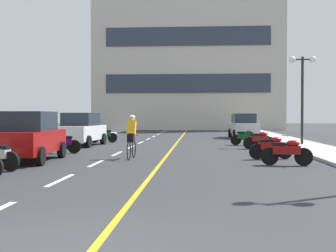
{
  "coord_description": "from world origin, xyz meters",
  "views": [
    {
      "loc": [
        1.56,
        -5.16,
        1.67
      ],
      "look_at": [
        -0.08,
        18.65,
        1.11
      ],
      "focal_mm": 47.24,
      "sensor_mm": 36.0,
      "label": 1
    }
  ],
  "objects_px": {
    "parked_car_near": "(29,136)",
    "motorcycle_7": "(260,140)",
    "motorcycle_8": "(246,137)",
    "motorcycle_9": "(103,135)",
    "parked_car_far": "(244,126)",
    "cyclist_rider": "(131,136)",
    "motorcycle_4": "(287,151)",
    "motorcycle_5": "(271,147)",
    "street_lamp_mid": "(302,79)",
    "parked_car_mid": "(81,129)",
    "motorcycle_6": "(61,143)"
  },
  "relations": [
    {
      "from": "parked_car_near",
      "to": "motorcycle_7",
      "type": "height_order",
      "value": "parked_car_near"
    },
    {
      "from": "motorcycle_8",
      "to": "motorcycle_9",
      "type": "height_order",
      "value": "same"
    },
    {
      "from": "parked_car_far",
      "to": "motorcycle_8",
      "type": "relative_size",
      "value": 2.53
    },
    {
      "from": "parked_car_far",
      "to": "cyclist_rider",
      "type": "relative_size",
      "value": 2.41
    },
    {
      "from": "motorcycle_8",
      "to": "cyclist_rider",
      "type": "bearing_deg",
      "value": -123.32
    },
    {
      "from": "parked_car_near",
      "to": "motorcycle_4",
      "type": "bearing_deg",
      "value": -4.36
    },
    {
      "from": "motorcycle_4",
      "to": "motorcycle_8",
      "type": "distance_m",
      "value": 9.94
    },
    {
      "from": "parked_car_near",
      "to": "motorcycle_5",
      "type": "relative_size",
      "value": 2.54
    },
    {
      "from": "street_lamp_mid",
      "to": "motorcycle_9",
      "type": "relative_size",
      "value": 2.83
    },
    {
      "from": "parked_car_mid",
      "to": "motorcycle_4",
      "type": "height_order",
      "value": "parked_car_mid"
    },
    {
      "from": "parked_car_mid",
      "to": "motorcycle_5",
      "type": "relative_size",
      "value": 2.55
    },
    {
      "from": "motorcycle_6",
      "to": "motorcycle_8",
      "type": "height_order",
      "value": "same"
    },
    {
      "from": "street_lamp_mid",
      "to": "motorcycle_4",
      "type": "bearing_deg",
      "value": -105.73
    },
    {
      "from": "motorcycle_7",
      "to": "cyclist_rider",
      "type": "height_order",
      "value": "cyclist_rider"
    },
    {
      "from": "motorcycle_4",
      "to": "motorcycle_8",
      "type": "height_order",
      "value": "same"
    },
    {
      "from": "motorcycle_4",
      "to": "motorcycle_5",
      "type": "bearing_deg",
      "value": 94.88
    },
    {
      "from": "street_lamp_mid",
      "to": "parked_car_near",
      "type": "height_order",
      "value": "street_lamp_mid"
    },
    {
      "from": "motorcycle_8",
      "to": "cyclist_rider",
      "type": "xyz_separation_m",
      "value": [
        -5.25,
        -7.98,
        0.41
      ]
    },
    {
      "from": "motorcycle_5",
      "to": "cyclist_rider",
      "type": "relative_size",
      "value": 0.95
    },
    {
      "from": "motorcycle_5",
      "to": "motorcycle_8",
      "type": "bearing_deg",
      "value": 90.85
    },
    {
      "from": "parked_car_mid",
      "to": "cyclist_rider",
      "type": "height_order",
      "value": "parked_car_mid"
    },
    {
      "from": "motorcycle_7",
      "to": "motorcycle_9",
      "type": "height_order",
      "value": "same"
    },
    {
      "from": "parked_car_near",
      "to": "motorcycle_8",
      "type": "bearing_deg",
      "value": 46.28
    },
    {
      "from": "motorcycle_7",
      "to": "motorcycle_8",
      "type": "relative_size",
      "value": 0.99
    },
    {
      "from": "street_lamp_mid",
      "to": "motorcycle_7",
      "type": "distance_m",
      "value": 4.7
    },
    {
      "from": "parked_car_far",
      "to": "motorcycle_5",
      "type": "bearing_deg",
      "value": -92.11
    },
    {
      "from": "motorcycle_6",
      "to": "cyclist_rider",
      "type": "relative_size",
      "value": 0.96
    },
    {
      "from": "motorcycle_6",
      "to": "motorcycle_9",
      "type": "distance_m",
      "value": 7.88
    },
    {
      "from": "motorcycle_9",
      "to": "cyclist_rider",
      "type": "distance_m",
      "value": 10.49
    },
    {
      "from": "street_lamp_mid",
      "to": "parked_car_near",
      "type": "bearing_deg",
      "value": -143.02
    },
    {
      "from": "motorcycle_4",
      "to": "motorcycle_9",
      "type": "distance_m",
      "value": 14.82
    },
    {
      "from": "motorcycle_6",
      "to": "motorcycle_7",
      "type": "distance_m",
      "value": 9.67
    },
    {
      "from": "parked_car_far",
      "to": "motorcycle_8",
      "type": "bearing_deg",
      "value": -94.87
    },
    {
      "from": "parked_car_mid",
      "to": "cyclist_rider",
      "type": "bearing_deg",
      "value": -61.12
    },
    {
      "from": "cyclist_rider",
      "to": "motorcycle_6",
      "type": "bearing_deg",
      "value": 148.81
    },
    {
      "from": "motorcycle_9",
      "to": "parked_car_mid",
      "type": "bearing_deg",
      "value": -101.29
    },
    {
      "from": "motorcycle_7",
      "to": "parked_car_mid",
      "type": "bearing_deg",
      "value": 170.31
    },
    {
      "from": "motorcycle_4",
      "to": "motorcycle_6",
      "type": "xyz_separation_m",
      "value": [
        -8.98,
        4.03,
        0.0
      ]
    },
    {
      "from": "motorcycle_4",
      "to": "motorcycle_8",
      "type": "xyz_separation_m",
      "value": [
        -0.3,
        9.93,
        0.0
      ]
    },
    {
      "from": "motorcycle_6",
      "to": "motorcycle_7",
      "type": "bearing_deg",
      "value": 19.98
    },
    {
      "from": "parked_car_far",
      "to": "parked_car_mid",
      "type": "bearing_deg",
      "value": -136.5
    },
    {
      "from": "parked_car_near",
      "to": "motorcycle_9",
      "type": "bearing_deg",
      "value": 88.41
    },
    {
      "from": "parked_car_far",
      "to": "motorcycle_4",
      "type": "relative_size",
      "value": 2.52
    },
    {
      "from": "motorcycle_8",
      "to": "cyclist_rider",
      "type": "relative_size",
      "value": 0.95
    },
    {
      "from": "street_lamp_mid",
      "to": "motorcycle_9",
      "type": "bearing_deg",
      "value": 168.73
    },
    {
      "from": "motorcycle_6",
      "to": "motorcycle_5",
      "type": "bearing_deg",
      "value": -12.4
    },
    {
      "from": "street_lamp_mid",
      "to": "motorcycle_8",
      "type": "bearing_deg",
      "value": 173.84
    },
    {
      "from": "parked_car_far",
      "to": "motorcycle_9",
      "type": "xyz_separation_m",
      "value": [
        -9.24,
        -6.37,
        -0.44
      ]
    },
    {
      "from": "motorcycle_8",
      "to": "street_lamp_mid",
      "type": "bearing_deg",
      "value": -6.16
    },
    {
      "from": "motorcycle_5",
      "to": "motorcycle_6",
      "type": "bearing_deg",
      "value": 167.6
    }
  ]
}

